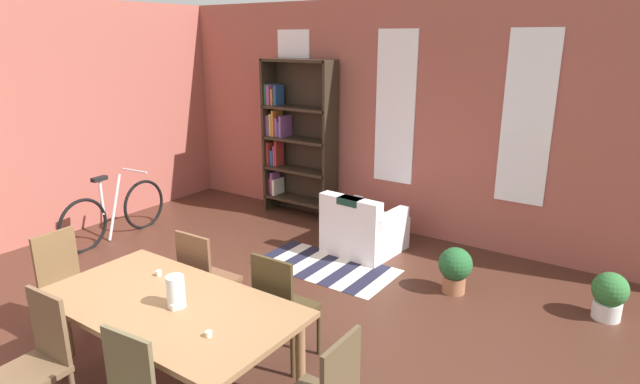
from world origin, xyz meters
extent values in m
plane|color=#45261C|center=(0.00, 0.00, 0.00)|extent=(9.76, 9.76, 0.00)
cube|color=#A25247|center=(0.00, 3.81, 1.50)|extent=(7.98, 0.12, 3.00)
cube|color=white|center=(-1.63, 3.74, 1.65)|extent=(0.55, 0.02, 1.95)
cube|color=white|center=(0.00, 3.74, 1.65)|extent=(0.55, 0.02, 1.95)
cube|color=white|center=(1.63, 3.74, 1.65)|extent=(0.55, 0.02, 1.95)
cube|color=olive|center=(0.26, -0.23, 0.71)|extent=(1.91, 1.01, 0.04)
cylinder|color=olive|center=(-0.60, -0.63, 0.35)|extent=(0.07, 0.07, 0.69)
cylinder|color=olive|center=(-0.60, 0.18, 0.35)|extent=(0.07, 0.07, 0.69)
cylinder|color=olive|center=(1.11, 0.18, 0.35)|extent=(0.07, 0.07, 0.69)
cylinder|color=silver|center=(0.35, -0.23, 0.85)|extent=(0.13, 0.13, 0.23)
cylinder|color=silver|center=(-0.14, 0.02, 0.76)|extent=(0.04, 0.04, 0.04)
cylinder|color=silver|center=(0.37, -0.27, 0.76)|extent=(0.04, 0.04, 0.04)
cylinder|color=silver|center=(0.81, -0.37, 0.75)|extent=(0.04, 0.04, 0.04)
cube|color=brown|center=(-0.17, -1.03, 0.45)|extent=(0.42, 0.42, 0.04)
cube|color=brown|center=(-0.18, -0.85, 0.70)|extent=(0.38, 0.04, 0.50)
cylinder|color=brown|center=(-0.36, -0.86, 0.21)|extent=(0.04, 0.04, 0.43)
cube|color=brown|center=(1.70, -0.22, 0.70)|extent=(0.03, 0.38, 0.50)
cube|color=#3B2F19|center=(0.69, 0.58, 0.45)|extent=(0.41, 0.41, 0.04)
cube|color=#3B2F19|center=(0.69, 0.40, 0.70)|extent=(0.38, 0.04, 0.50)
cylinder|color=#3B2F19|center=(0.86, 0.76, 0.21)|extent=(0.04, 0.04, 0.43)
cylinder|color=#3B2F19|center=(0.50, 0.76, 0.21)|extent=(0.04, 0.04, 0.43)
cylinder|color=#3B2F19|center=(0.87, 0.40, 0.21)|extent=(0.04, 0.04, 0.43)
cylinder|color=#3B2F19|center=(0.51, 0.40, 0.21)|extent=(0.04, 0.04, 0.43)
cube|color=brown|center=(-1.00, -0.23, 0.45)|extent=(0.41, 0.41, 0.04)
cube|color=brown|center=(-1.18, -0.23, 0.70)|extent=(0.04, 0.38, 0.50)
cylinder|color=brown|center=(-0.81, -0.40, 0.21)|extent=(0.04, 0.04, 0.43)
cylinder|color=brown|center=(-0.82, -0.04, 0.21)|extent=(0.04, 0.04, 0.43)
cylinder|color=brown|center=(-1.17, -0.41, 0.21)|extent=(0.04, 0.04, 0.43)
cylinder|color=brown|center=(-1.18, -0.05, 0.21)|extent=(0.04, 0.04, 0.43)
cube|color=brown|center=(-0.17, 0.58, 0.45)|extent=(0.41, 0.41, 0.04)
cube|color=brown|center=(-0.17, 0.40, 0.70)|extent=(0.38, 0.04, 0.50)
cylinder|color=brown|center=(0.00, 0.77, 0.21)|extent=(0.04, 0.04, 0.43)
cylinder|color=brown|center=(-0.36, 0.76, 0.21)|extent=(0.04, 0.04, 0.43)
cylinder|color=brown|center=(0.01, 0.41, 0.21)|extent=(0.04, 0.04, 0.43)
cylinder|color=brown|center=(-0.35, 0.40, 0.21)|extent=(0.04, 0.04, 0.43)
cube|color=brown|center=(0.67, -0.85, 0.70)|extent=(0.38, 0.06, 0.50)
cube|color=#2D2319|center=(-1.93, 3.53, 1.12)|extent=(0.04, 0.34, 2.24)
cube|color=#2D2319|center=(-0.86, 3.53, 1.12)|extent=(0.04, 0.34, 2.24)
cube|color=#2D2319|center=(-1.40, 3.70, 1.12)|extent=(1.11, 0.01, 2.24)
cube|color=#2D2319|center=(-1.40, 3.53, 0.22)|extent=(1.07, 0.34, 0.04)
cube|color=#B22D28|center=(-1.90, 3.53, 0.36)|extent=(0.03, 0.17, 0.24)
cube|color=#8C4C8C|center=(-1.85, 3.53, 0.41)|extent=(0.05, 0.20, 0.34)
cube|color=white|center=(-1.80, 3.53, 0.36)|extent=(0.04, 0.25, 0.24)
cube|color=#2D2319|center=(-1.40, 3.53, 0.67)|extent=(1.07, 0.34, 0.04)
cube|color=#B22D28|center=(-1.90, 3.53, 0.86)|extent=(0.03, 0.24, 0.34)
cube|color=#284C8C|center=(-1.84, 3.53, 0.81)|extent=(0.05, 0.21, 0.23)
cube|color=#8C4C8C|center=(-1.80, 3.53, 0.84)|extent=(0.03, 0.19, 0.30)
cube|color=#B22D28|center=(-1.76, 3.53, 0.88)|extent=(0.03, 0.19, 0.38)
cube|color=#2D2319|center=(-1.40, 3.53, 1.12)|extent=(1.07, 0.34, 0.04)
cube|color=#8C4C8C|center=(-1.89, 3.53, 1.29)|extent=(0.05, 0.22, 0.30)
cube|color=gold|center=(-1.83, 3.53, 1.30)|extent=(0.04, 0.23, 0.32)
cube|color=orange|center=(-1.78, 3.53, 1.33)|extent=(0.03, 0.25, 0.38)
cube|color=#8C4C8C|center=(-1.74, 3.53, 1.27)|extent=(0.04, 0.21, 0.27)
cube|color=#284C8C|center=(-1.68, 3.53, 1.25)|extent=(0.05, 0.21, 0.22)
cube|color=#8C4C8C|center=(-1.63, 3.53, 1.29)|extent=(0.03, 0.28, 0.31)
cube|color=#2D2319|center=(-1.40, 3.53, 1.57)|extent=(1.07, 0.34, 0.04)
cube|color=#33724C|center=(-1.90, 3.53, 1.74)|extent=(0.03, 0.26, 0.30)
cube|color=#8C4C8C|center=(-1.85, 3.53, 1.73)|extent=(0.05, 0.27, 0.29)
cube|color=orange|center=(-1.79, 3.53, 1.70)|extent=(0.03, 0.23, 0.23)
cube|color=#284C8C|center=(-1.75, 3.53, 1.73)|extent=(0.04, 0.20, 0.28)
cube|color=#2D2319|center=(-1.40, 3.53, 2.22)|extent=(1.07, 0.34, 0.04)
cube|color=white|center=(0.07, 2.90, 0.20)|extent=(0.85, 0.85, 0.40)
cube|color=white|center=(0.05, 2.58, 0.57)|extent=(0.81, 0.21, 0.35)
cube|color=white|center=(0.41, 2.88, 0.48)|extent=(0.17, 0.73, 0.15)
cube|color=white|center=(-0.27, 2.93, 0.48)|extent=(0.17, 0.73, 0.15)
cube|color=#19382D|center=(0.05, 2.58, 0.71)|extent=(0.29, 0.19, 0.08)
torus|color=black|center=(-2.74, 0.94, 0.32)|extent=(0.10, 0.68, 0.68)
torus|color=black|center=(-2.83, 1.89, 0.32)|extent=(0.10, 0.68, 0.68)
cylinder|color=silver|center=(-2.79, 1.42, 0.42)|extent=(0.06, 0.30, 0.83)
cylinder|color=silver|center=(-2.77, 1.24, 0.60)|extent=(0.04, 0.04, 0.45)
cube|color=black|center=(-2.77, 1.24, 0.84)|extent=(0.10, 0.21, 0.05)
cylinder|color=silver|center=(-2.82, 1.80, 0.82)|extent=(0.44, 0.06, 0.02)
cylinder|color=#9E6042|center=(1.38, 2.45, 0.09)|extent=(0.23, 0.23, 0.18)
sphere|color=#235B2D|center=(1.38, 2.45, 0.31)|extent=(0.34, 0.34, 0.34)
cylinder|color=silver|center=(2.75, 2.76, 0.08)|extent=(0.25, 0.25, 0.17)
sphere|color=#2D6B33|center=(2.75, 2.76, 0.30)|extent=(0.32, 0.32, 0.32)
cube|color=#1E1E33|center=(-0.76, 2.21, 0.00)|extent=(0.16, 0.83, 0.01)
cube|color=silver|center=(-0.60, 2.21, 0.00)|extent=(0.16, 0.83, 0.01)
cube|color=#1E1E33|center=(-0.44, 2.21, 0.00)|extent=(0.16, 0.83, 0.01)
cube|color=silver|center=(-0.28, 2.21, 0.00)|extent=(0.16, 0.83, 0.01)
cube|color=#1E1E33|center=(-0.12, 2.21, 0.00)|extent=(0.16, 0.83, 0.01)
cube|color=silver|center=(0.04, 2.21, 0.00)|extent=(0.16, 0.83, 0.01)
cube|color=#1E1E33|center=(0.19, 2.21, 0.00)|extent=(0.16, 0.83, 0.01)
cube|color=silver|center=(0.35, 2.21, 0.00)|extent=(0.16, 0.83, 0.01)
cube|color=#1E1E33|center=(0.51, 2.21, 0.00)|extent=(0.16, 0.83, 0.01)
cube|color=silver|center=(0.67, 2.21, 0.00)|extent=(0.16, 0.83, 0.01)
camera|label=1|loc=(3.00, -2.32, 2.53)|focal=29.22mm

